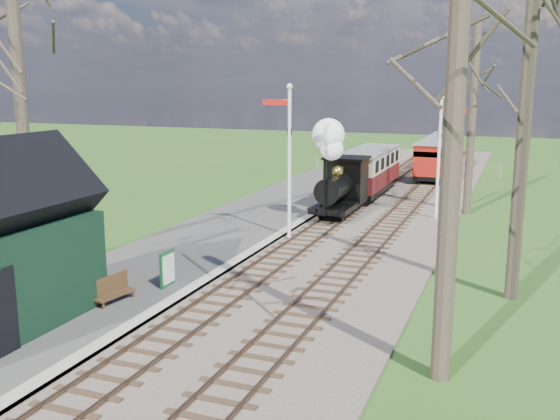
{
  "coord_description": "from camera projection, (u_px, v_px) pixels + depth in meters",
  "views": [
    {
      "loc": [
        7.8,
        -6.85,
        6.27
      ],
      "look_at": [
        -0.44,
        14.31,
        1.6
      ],
      "focal_mm": 40.0,
      "sensor_mm": 36.0,
      "label": 1
    }
  ],
  "objects": [
    {
      "name": "track_far",
      "position": [
        399.0,
        215.0,
        29.42
      ],
      "size": [
        1.6,
        60.0,
        0.15
      ],
      "color": "brown",
      "rests_on": "ground"
    },
    {
      "name": "bench",
      "position": [
        112.0,
        290.0,
        17.51
      ],
      "size": [
        0.61,
        1.36,
        0.75
      ],
      "color": "#462E19",
      "rests_on": "platform"
    },
    {
      "name": "coping_strip",
      "position": [
        258.0,
        249.0,
        23.47
      ],
      "size": [
        0.4,
        44.0,
        0.21
      ],
      "primitive_type": "cube",
      "color": "#B2AD9E",
      "rests_on": "ground"
    },
    {
      "name": "distant_hills",
      "position": [
        452.0,
        281.0,
        71.81
      ],
      "size": [
        114.4,
        48.0,
        22.02
      ],
      "color": "#385B23",
      "rests_on": "ground"
    },
    {
      "name": "coach",
      "position": [
        369.0,
        170.0,
        34.39
      ],
      "size": [
        2.12,
        7.26,
        2.23
      ],
      "color": "black",
      "rests_on": "ground"
    },
    {
      "name": "track_near",
      "position": [
        346.0,
        211.0,
        30.35
      ],
      "size": [
        1.6,
        60.0,
        0.15
      ],
      "color": "brown",
      "rests_on": "ground"
    },
    {
      "name": "bare_trees",
      "position": [
        284.0,
        120.0,
        17.98
      ],
      "size": [
        15.51,
        22.39,
        12.0
      ],
      "color": "#382D23",
      "rests_on": "ground"
    },
    {
      "name": "fence_line",
      "position": [
        404.0,
        167.0,
        42.93
      ],
      "size": [
        12.6,
        0.08,
        1.0
      ],
      "color": "slate",
      "rests_on": "ground"
    },
    {
      "name": "locomotive",
      "position": [
        339.0,
        174.0,
        28.75
      ],
      "size": [
        1.81,
        4.23,
        4.54
      ],
      "color": "black",
      "rests_on": "ground"
    },
    {
      "name": "sign_board",
      "position": [
        167.0,
        269.0,
        18.81
      ],
      "size": [
        0.1,
        0.74,
        1.08
      ],
      "color": "#114F24",
      "rests_on": "platform"
    },
    {
      "name": "red_carriage_b",
      "position": [
        444.0,
        151.0,
        44.67
      ],
      "size": [
        1.98,
        4.9,
        2.08
      ],
      "color": "black",
      "rests_on": "ground"
    },
    {
      "name": "platform",
      "position": [
        204.0,
        243.0,
        24.29
      ],
      "size": [
        5.0,
        44.0,
        0.2
      ],
      "primitive_type": "cube",
      "color": "#474442",
      "rests_on": "ground"
    },
    {
      "name": "semaphore_near",
      "position": [
        288.0,
        151.0,
        24.43
      ],
      "size": [
        1.22,
        0.24,
        6.22
      ],
      "color": "silver",
      "rests_on": "ground"
    },
    {
      "name": "ballast_bed",
      "position": [
        372.0,
        214.0,
        29.89
      ],
      "size": [
        8.0,
        60.0,
        0.1
      ],
      "primitive_type": "cube",
      "color": "brown",
      "rests_on": "ground"
    },
    {
      "name": "red_carriage_a",
      "position": [
        434.0,
        159.0,
        39.65
      ],
      "size": [
        1.98,
        4.9,
        2.08
      ],
      "color": "black",
      "rests_on": "ground"
    },
    {
      "name": "semaphore_far",
      "position": [
        441.0,
        148.0,
        28.13
      ],
      "size": [
        1.22,
        0.24,
        5.72
      ],
      "color": "silver",
      "rests_on": "ground"
    }
  ]
}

